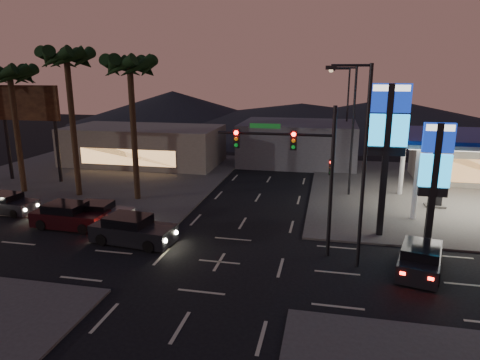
% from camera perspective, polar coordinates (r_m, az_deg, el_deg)
% --- Properties ---
extents(ground, '(140.00, 140.00, 0.00)m').
position_cam_1_polar(ground, '(22.68, -2.78, -10.86)').
color(ground, black).
rests_on(ground, ground).
extents(corner_lot_ne, '(24.00, 24.00, 0.12)m').
position_cam_1_polar(corner_lot_ne, '(38.60, 27.62, -1.76)').
color(corner_lot_ne, '#47443F').
rests_on(corner_lot_ne, ground).
extents(corner_lot_nw, '(24.00, 24.00, 0.12)m').
position_cam_1_polar(corner_lot_nw, '(42.78, -18.27, 0.60)').
color(corner_lot_nw, '#47443F').
rests_on(corner_lot_nw, ground).
extents(convenience_store, '(10.00, 6.00, 4.00)m').
position_cam_1_polar(convenience_store, '(43.44, 28.76, 2.37)').
color(convenience_store, '#726B5B').
rests_on(convenience_store, ground).
extents(pylon_sign_tall, '(2.20, 0.35, 9.00)m').
position_cam_1_polar(pylon_sign_tall, '(25.75, 19.11, 6.27)').
color(pylon_sign_tall, black).
rests_on(pylon_sign_tall, ground).
extents(pylon_sign_short, '(1.60, 0.35, 7.00)m').
position_cam_1_polar(pylon_sign_short, '(25.49, 24.62, 1.71)').
color(pylon_sign_short, black).
rests_on(pylon_sign_short, ground).
extents(traffic_signal_mast, '(6.10, 0.39, 8.00)m').
position_cam_1_polar(traffic_signal_mast, '(22.32, 7.75, 2.77)').
color(traffic_signal_mast, black).
rests_on(traffic_signal_mast, ground).
extents(pedestal_signal, '(0.32, 0.39, 4.30)m').
position_cam_1_polar(pedestal_signal, '(27.65, 12.00, -0.09)').
color(pedestal_signal, black).
rests_on(pedestal_signal, ground).
extents(streetlight_near, '(2.14, 0.25, 10.00)m').
position_cam_1_polar(streetlight_near, '(21.26, 15.79, 3.13)').
color(streetlight_near, black).
rests_on(streetlight_near, ground).
extents(streetlight_mid, '(2.14, 0.25, 10.00)m').
position_cam_1_polar(streetlight_mid, '(34.10, 14.50, 7.22)').
color(streetlight_mid, black).
rests_on(streetlight_mid, ground).
extents(streetlight_far, '(2.14, 0.25, 10.00)m').
position_cam_1_polar(streetlight_far, '(48.03, 13.88, 9.17)').
color(streetlight_far, black).
rests_on(streetlight_far, ground).
extents(palm_a, '(4.41, 4.41, 10.86)m').
position_cam_1_polar(palm_a, '(32.65, -14.43, 13.47)').
color(palm_a, black).
rests_on(palm_a, ground).
extents(palm_b, '(4.41, 4.41, 11.46)m').
position_cam_1_polar(palm_b, '(35.13, -22.05, 13.81)').
color(palm_b, black).
rests_on(palm_b, ground).
extents(palm_c, '(4.41, 4.41, 10.26)m').
position_cam_1_polar(palm_c, '(38.11, -28.28, 11.48)').
color(palm_c, black).
rests_on(palm_c, ground).
extents(billboard, '(6.00, 0.30, 8.50)m').
position_cam_1_polar(billboard, '(41.90, -26.40, 8.28)').
color(billboard, black).
rests_on(billboard, ground).
extents(building_far_west, '(16.00, 8.00, 4.00)m').
position_cam_1_polar(building_far_west, '(46.71, -12.67, 4.50)').
color(building_far_west, '#726B5B').
rests_on(building_far_west, ground).
extents(building_far_mid, '(12.00, 9.00, 4.40)m').
position_cam_1_polar(building_far_mid, '(46.56, 7.77, 4.94)').
color(building_far_mid, '#4C4C51').
rests_on(building_far_mid, ground).
extents(hill_left, '(40.00, 40.00, 6.00)m').
position_cam_1_polar(hill_left, '(85.66, -8.92, 9.63)').
color(hill_left, black).
rests_on(hill_left, ground).
extents(hill_right, '(50.00, 50.00, 5.00)m').
position_cam_1_polar(hill_right, '(80.74, 19.02, 8.41)').
color(hill_right, black).
rests_on(hill_right, ground).
extents(hill_center, '(60.00, 60.00, 4.00)m').
position_cam_1_polar(hill_center, '(80.38, 8.22, 8.65)').
color(hill_center, black).
rests_on(hill_center, ground).
extents(car_lane_a_front, '(5.05, 2.52, 1.60)m').
position_cam_1_polar(car_lane_a_front, '(25.57, -14.16, -6.52)').
color(car_lane_a_front, black).
rests_on(car_lane_a_front, ground).
extents(car_lane_a_mid, '(4.87, 2.19, 1.56)m').
position_cam_1_polar(car_lane_a_mid, '(29.27, -21.78, -4.50)').
color(car_lane_a_mid, black).
rests_on(car_lane_a_mid, ground).
extents(car_lane_b_front, '(4.33, 1.93, 1.39)m').
position_cam_1_polar(car_lane_b_front, '(29.39, -18.31, -4.28)').
color(car_lane_b_front, '#5C5C5F').
rests_on(car_lane_b_front, ground).
extents(car_lane_b_mid, '(4.34, 2.18, 1.37)m').
position_cam_1_polar(car_lane_b_mid, '(34.17, -28.59, -2.79)').
color(car_lane_b_mid, black).
rests_on(car_lane_b_mid, ground).
extents(suv_station, '(2.87, 4.67, 1.46)m').
position_cam_1_polar(suv_station, '(23.19, 22.91, -9.62)').
color(suv_station, black).
rests_on(suv_station, ground).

